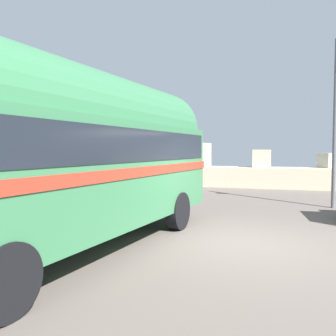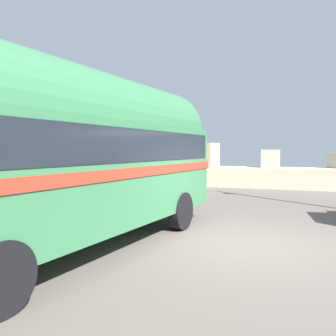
{
  "view_description": "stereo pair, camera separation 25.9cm",
  "coord_description": "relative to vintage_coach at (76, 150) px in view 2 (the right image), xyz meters",
  "views": [
    {
      "loc": [
        0.44,
        -7.56,
        2.07
      ],
      "look_at": [
        -1.57,
        -0.83,
        1.69
      ],
      "focal_mm": 36.89,
      "sensor_mm": 36.0,
      "label": 1
    },
    {
      "loc": [
        0.69,
        -7.48,
        2.07
      ],
      "look_at": [
        -1.57,
        -0.83,
        1.69
      ],
      "focal_mm": 36.89,
      "sensor_mm": 36.0,
      "label": 2
    }
  ],
  "objects": [
    {
      "name": "vintage_coach",
      "position": [
        0.0,
        0.0,
        0.0
      ],
      "size": [
        3.67,
        8.85,
        3.7
      ],
      "rotation": [
        0.0,
        0.0,
        -0.15
      ],
      "color": "black",
      "rests_on": "ground"
    },
    {
      "name": "breakwater",
      "position": [
        3.29,
        13.3,
        -1.33
      ],
      "size": [
        31.36,
        2.44,
        2.48
      ],
      "color": "#BAAE92",
      "rests_on": "ground"
    },
    {
      "name": "ground",
      "position": [
        3.29,
        1.52,
        -2.04
      ],
      "size": [
        32.0,
        26.0,
        0.02
      ],
      "color": "#5D534C"
    }
  ]
}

